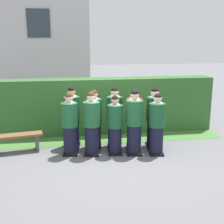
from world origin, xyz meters
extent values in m
plane|color=slate|center=(0.00, 0.00, 0.00)|extent=(60.00, 60.00, 0.00)
cylinder|color=black|center=(-1.11, 0.17, 0.37)|extent=(0.35, 0.35, 0.74)
cube|color=black|center=(-1.11, 0.17, 0.03)|extent=(0.43, 0.50, 0.05)
cylinder|color=#1E5B33|center=(-1.11, 0.17, 1.04)|extent=(0.42, 0.42, 0.61)
cylinder|color=white|center=(-1.11, 0.17, 1.35)|extent=(0.26, 0.26, 0.03)
cube|color=#236038|center=(-1.08, 0.37, 1.16)|extent=(0.04, 0.02, 0.27)
sphere|color=beige|center=(-1.11, 0.17, 1.47)|extent=(0.21, 0.21, 0.21)
sphere|color=#472D19|center=(-1.11, 0.17, 1.51)|extent=(0.19, 0.19, 0.19)
cube|color=white|center=(-1.07, 0.44, 0.95)|extent=(0.15, 0.03, 0.20)
cylinder|color=black|center=(-0.56, 0.06, 0.38)|extent=(0.36, 0.36, 0.75)
cube|color=black|center=(-0.56, 0.06, 0.03)|extent=(0.46, 0.53, 0.05)
cylinder|color=#1E5B33|center=(-0.56, 0.06, 1.07)|extent=(0.43, 0.43, 0.62)
cylinder|color=white|center=(-0.56, 0.06, 1.38)|extent=(0.26, 0.26, 0.03)
cube|color=navy|center=(-0.52, 0.26, 1.19)|extent=(0.04, 0.02, 0.27)
sphere|color=beige|center=(-0.56, 0.06, 1.50)|extent=(0.21, 0.21, 0.21)
sphere|color=#472D19|center=(-0.56, 0.06, 1.54)|extent=(0.20, 0.20, 0.20)
cylinder|color=black|center=(0.04, 0.02, 0.35)|extent=(0.34, 0.34, 0.71)
cube|color=black|center=(0.04, 0.02, 0.03)|extent=(0.40, 0.47, 0.05)
cylinder|color=#19512D|center=(0.04, 0.02, 1.00)|extent=(0.40, 0.40, 0.58)
cylinder|color=white|center=(0.04, 0.02, 1.29)|extent=(0.25, 0.25, 0.03)
cube|color=#236038|center=(0.06, 0.21, 1.11)|extent=(0.04, 0.02, 0.26)
sphere|color=tan|center=(0.04, 0.02, 1.41)|extent=(0.20, 0.20, 0.20)
sphere|color=black|center=(0.04, 0.02, 1.44)|extent=(0.18, 0.18, 0.18)
cube|color=white|center=(0.06, 0.28, 0.91)|extent=(0.15, 0.02, 0.20)
cylinder|color=black|center=(0.52, -0.06, 0.38)|extent=(0.37, 0.37, 0.77)
cube|color=black|center=(0.52, -0.06, 0.03)|extent=(0.44, 0.52, 0.05)
cylinder|color=#1E5B33|center=(0.52, -0.06, 1.09)|extent=(0.43, 0.43, 0.64)
cylinder|color=white|center=(0.52, -0.06, 1.41)|extent=(0.27, 0.27, 0.03)
cube|color=navy|center=(0.55, 0.15, 1.21)|extent=(0.04, 0.02, 0.28)
sphere|color=beige|center=(0.52, -0.06, 1.53)|extent=(0.22, 0.22, 0.22)
sphere|color=black|center=(0.52, -0.06, 1.57)|extent=(0.20, 0.20, 0.20)
cube|color=white|center=(0.56, 0.22, 0.99)|extent=(0.15, 0.03, 0.20)
cylinder|color=black|center=(1.09, -0.17, 0.37)|extent=(0.35, 0.35, 0.73)
cube|color=black|center=(1.09, -0.17, 0.03)|extent=(0.44, 0.51, 0.05)
cylinder|color=#19512D|center=(1.09, -0.17, 1.03)|extent=(0.41, 0.41, 0.60)
cylinder|color=white|center=(1.09, -0.17, 1.34)|extent=(0.26, 0.26, 0.03)
cube|color=gold|center=(1.12, 0.02, 1.15)|extent=(0.04, 0.02, 0.27)
sphere|color=beige|center=(1.09, -0.17, 1.46)|extent=(0.21, 0.21, 0.21)
sphere|color=black|center=(1.09, -0.17, 1.49)|extent=(0.19, 0.19, 0.19)
cylinder|color=black|center=(-1.03, 0.75, 0.38)|extent=(0.37, 0.37, 0.77)
cube|color=black|center=(-1.03, 0.75, 0.03)|extent=(0.45, 0.52, 0.05)
cylinder|color=#19512D|center=(-1.03, 0.75, 1.08)|extent=(0.43, 0.43, 0.63)
cylinder|color=white|center=(-1.03, 0.75, 1.41)|extent=(0.27, 0.27, 0.03)
cube|color=gold|center=(-1.00, 0.96, 1.21)|extent=(0.04, 0.02, 0.28)
sphere|color=tan|center=(-1.03, 0.75, 1.53)|extent=(0.22, 0.22, 0.22)
sphere|color=black|center=(-1.03, 0.75, 1.57)|extent=(0.20, 0.20, 0.20)
cube|color=white|center=(-0.99, 1.03, 0.99)|extent=(0.15, 0.03, 0.20)
cylinder|color=black|center=(-0.43, 0.61, 0.37)|extent=(0.35, 0.35, 0.73)
cube|color=black|center=(-0.43, 0.61, 0.03)|extent=(0.42, 0.49, 0.05)
cylinder|color=#19512D|center=(-0.43, 0.61, 1.04)|extent=(0.41, 0.41, 0.61)
cylinder|color=white|center=(-0.43, 0.61, 1.35)|extent=(0.26, 0.26, 0.03)
cube|color=#236038|center=(-0.41, 0.81, 1.16)|extent=(0.04, 0.02, 0.27)
sphere|color=beige|center=(-0.43, 0.61, 1.46)|extent=(0.21, 0.21, 0.21)
sphere|color=#472D19|center=(-0.43, 0.61, 1.50)|extent=(0.19, 0.19, 0.19)
cylinder|color=black|center=(0.12, 0.56, 0.38)|extent=(0.37, 0.37, 0.77)
cube|color=black|center=(0.12, 0.56, 0.03)|extent=(0.46, 0.54, 0.05)
cylinder|color=#144728|center=(0.12, 0.56, 1.08)|extent=(0.43, 0.43, 0.63)
cylinder|color=white|center=(0.12, 0.56, 1.40)|extent=(0.27, 0.27, 0.03)
cube|color=#236038|center=(0.15, 0.76, 1.21)|extent=(0.04, 0.02, 0.28)
sphere|color=beige|center=(0.12, 0.56, 1.53)|extent=(0.22, 0.22, 0.22)
sphere|color=black|center=(0.12, 0.56, 1.56)|extent=(0.20, 0.20, 0.20)
cube|color=white|center=(0.17, 0.83, 0.99)|extent=(0.15, 0.03, 0.20)
cylinder|color=black|center=(0.64, 0.44, 0.37)|extent=(0.36, 0.36, 0.74)
cube|color=black|center=(0.64, 0.44, 0.03)|extent=(0.44, 0.52, 0.05)
cylinder|color=#AD191E|center=(0.64, 0.44, 1.05)|extent=(0.42, 0.42, 0.61)
cylinder|color=white|center=(0.64, 0.44, 1.36)|extent=(0.26, 0.26, 0.03)
cube|color=gold|center=(0.67, 0.63, 1.17)|extent=(0.04, 0.02, 0.27)
sphere|color=beige|center=(0.64, 0.44, 1.48)|extent=(0.21, 0.21, 0.21)
sphere|color=black|center=(0.64, 0.44, 1.52)|extent=(0.19, 0.19, 0.19)
cylinder|color=black|center=(1.18, 0.38, 0.38)|extent=(0.36, 0.36, 0.76)
cube|color=black|center=(1.18, 0.38, 0.03)|extent=(0.44, 0.51, 0.05)
cylinder|color=#144728|center=(1.18, 0.38, 1.07)|extent=(0.43, 0.43, 0.63)
cylinder|color=white|center=(1.18, 0.38, 1.39)|extent=(0.27, 0.27, 0.03)
cube|color=#236038|center=(1.21, 0.59, 1.20)|extent=(0.04, 0.02, 0.28)
sphere|color=beige|center=(1.18, 0.38, 1.51)|extent=(0.21, 0.21, 0.21)
sphere|color=black|center=(1.18, 0.38, 1.55)|extent=(0.20, 0.20, 0.20)
cube|color=white|center=(1.21, 0.66, 0.98)|extent=(0.15, 0.03, 0.20)
cube|color=#33662D|center=(0.00, 1.99, 0.86)|extent=(7.00, 0.70, 1.73)
cube|color=silver|center=(-3.76, 7.11, 2.86)|extent=(7.33, 3.54, 5.71)
cube|color=#2D3842|center=(-2.11, 5.32, 3.54)|extent=(0.90, 0.04, 1.10)
cube|color=brown|center=(-2.53, 0.53, 0.45)|extent=(1.44, 0.59, 0.06)
cube|color=#4C4C51|center=(-1.99, 0.63, 0.21)|extent=(0.13, 0.33, 0.42)
cube|color=#477A38|center=(0.00, 1.19, 0.00)|extent=(7.00, 0.90, 0.01)
camera|label=1|loc=(-1.23, -7.21, 2.85)|focal=47.88mm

